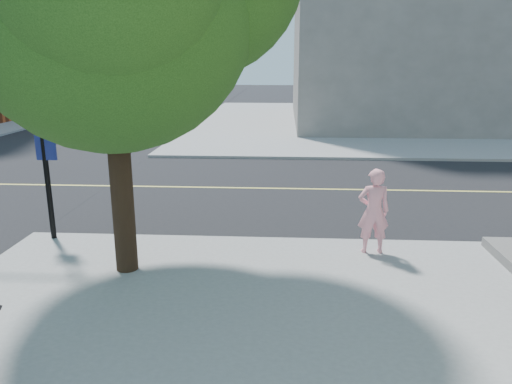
{
  "coord_description": "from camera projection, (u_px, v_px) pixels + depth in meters",
  "views": [
    {
      "loc": [
        4.42,
        -9.68,
        3.71
      ],
      "look_at": [
        3.88,
        -0.73,
        1.3
      ],
      "focal_mm": 34.26,
      "sensor_mm": 36.0,
      "label": 1
    }
  ],
  "objects": [
    {
      "name": "sidewalk_ne",
      "position": [
        431.0,
        121.0,
        30.47
      ],
      "size": [
        29.0,
        25.0,
        0.12
      ],
      "primitive_type": "cube",
      "color": "gray",
      "rests_on": "ground"
    },
    {
      "name": "road_ew",
      "position": [
        139.0,
        187.0,
        14.88
      ],
      "size": [
        140.0,
        9.0,
        0.01
      ],
      "primitive_type": "cube",
      "color": "black",
      "rests_on": "ground"
    },
    {
      "name": "ground",
      "position": [
        79.0,
        238.0,
        10.55
      ],
      "size": [
        140.0,
        140.0,
        0.0
      ],
      "primitive_type": "plane",
      "color": "black",
      "rests_on": "ground"
    },
    {
      "name": "man_on_phone",
      "position": [
        374.0,
        211.0,
        9.27
      ],
      "size": [
        0.62,
        0.42,
        1.66
      ],
      "primitive_type": "imported",
      "rotation": [
        0.0,
        0.0,
        3.18
      ],
      "color": "pink",
      "rests_on": "sidewalk_se"
    },
    {
      "name": "filler_ne",
      "position": [
        448.0,
        2.0,
        29.09
      ],
      "size": [
        18.0,
        16.0,
        14.0
      ],
      "primitive_type": "cube",
      "color": "slate",
      "rests_on": "sidewalk_ne"
    }
  ]
}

